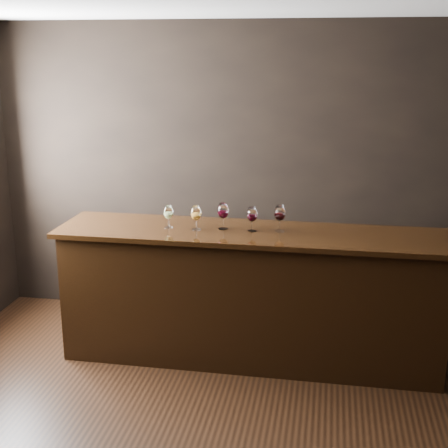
% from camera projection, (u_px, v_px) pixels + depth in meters
% --- Properties ---
extents(room_shell, '(5.02, 4.52, 2.81)m').
position_uv_depth(room_shell, '(173.00, 175.00, 3.74)').
color(room_shell, black).
rests_on(room_shell, ground).
extents(bar_counter, '(3.09, 0.69, 1.08)m').
position_uv_depth(bar_counter, '(250.00, 298.00, 5.19)').
color(bar_counter, black).
rests_on(bar_counter, ground).
extents(bar_top, '(3.19, 0.76, 0.04)m').
position_uv_depth(bar_top, '(251.00, 234.00, 5.04)').
color(bar_top, black).
rests_on(bar_top, bar_counter).
extents(back_bar_shelf, '(2.24, 0.40, 0.81)m').
position_uv_depth(back_bar_shelf, '(321.00, 287.00, 5.79)').
color(back_bar_shelf, black).
rests_on(back_bar_shelf, ground).
extents(glass_white, '(0.08, 0.08, 0.19)m').
position_uv_depth(glass_white, '(168.00, 213.00, 5.10)').
color(glass_white, white).
rests_on(glass_white, bar_top).
extents(glass_amber, '(0.08, 0.08, 0.20)m').
position_uv_depth(glass_amber, '(196.00, 214.00, 5.04)').
color(glass_amber, white).
rests_on(glass_amber, bar_top).
extents(glass_red_a, '(0.09, 0.09, 0.22)m').
position_uv_depth(glass_red_a, '(223.00, 211.00, 5.06)').
color(glass_red_a, white).
rests_on(glass_red_a, bar_top).
extents(glass_red_b, '(0.08, 0.08, 0.20)m').
position_uv_depth(glass_red_b, '(252.00, 215.00, 5.00)').
color(glass_red_b, white).
rests_on(glass_red_b, bar_top).
extents(glass_red_c, '(0.09, 0.09, 0.21)m').
position_uv_depth(glass_red_c, '(280.00, 214.00, 4.99)').
color(glass_red_c, white).
rests_on(glass_red_c, bar_top).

